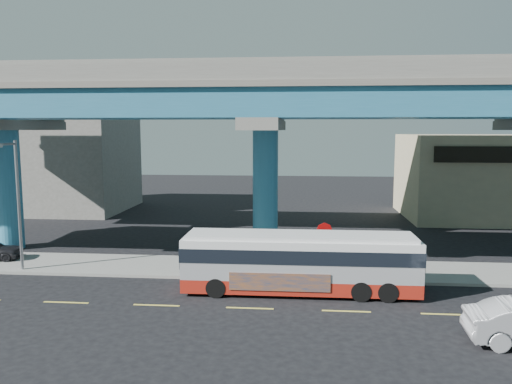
{
  "coord_description": "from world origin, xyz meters",
  "views": [
    {
      "loc": [
        2.02,
        -20.3,
        7.44
      ],
      "look_at": [
        -0.12,
        4.0,
        4.38
      ],
      "focal_mm": 35.0,
      "sensor_mm": 36.0,
      "label": 1
    }
  ],
  "objects": [
    {
      "name": "ground",
      "position": [
        0.0,
        0.0,
        0.0
      ],
      "size": [
        120.0,
        120.0,
        0.0
      ],
      "primitive_type": "plane",
      "color": "black",
      "rests_on": "ground"
    },
    {
      "name": "viaduct",
      "position": [
        -0.0,
        9.11,
        9.14
      ],
      "size": [
        52.0,
        12.4,
        11.7
      ],
      "color": "#226282",
      "rests_on": "ground"
    },
    {
      "name": "sidewalk",
      "position": [
        0.0,
        5.5,
        0.07
      ],
      "size": [
        70.0,
        4.0,
        0.15
      ],
      "primitive_type": "cube",
      "color": "gray",
      "rests_on": "ground"
    },
    {
      "name": "building_beige",
      "position": [
        18.0,
        22.98,
        3.51
      ],
      "size": [
        14.0,
        10.23,
        7.0
      ],
      "color": "tan",
      "rests_on": "ground"
    },
    {
      "name": "building_concrete",
      "position": [
        -20.0,
        24.0,
        4.5
      ],
      "size": [
        12.0,
        10.0,
        9.0
      ],
      "primitive_type": "cube",
      "color": "gray",
      "rests_on": "ground"
    },
    {
      "name": "transit_bus",
      "position": [
        2.08,
        1.96,
        1.5
      ],
      "size": [
        10.74,
        2.39,
        2.75
      ],
      "rotation": [
        0.0,
        0.0,
        0.01
      ],
      "color": "#A11F13",
      "rests_on": "ground"
    },
    {
      "name": "street_lamp",
      "position": [
        -12.44,
        3.47,
        4.6
      ],
      "size": [
        0.5,
        2.26,
        6.76
      ],
      "color": "gray",
      "rests_on": "sidewalk"
    },
    {
      "name": "stop_sign",
      "position": [
        3.27,
        4.18,
        2.12
      ],
      "size": [
        0.81,
        0.15,
        2.71
      ],
      "rotation": [
        0.0,
        0.0,
        -0.24
      ],
      "color": "gray",
      "rests_on": "sidewalk"
    },
    {
      "name": "lane_markings",
      "position": [
        -0.0,
        -0.3,
        0.01
      ],
      "size": [
        58.0,
        0.12,
        0.01
      ],
      "color": "#D8C64C",
      "rests_on": "ground"
    }
  ]
}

